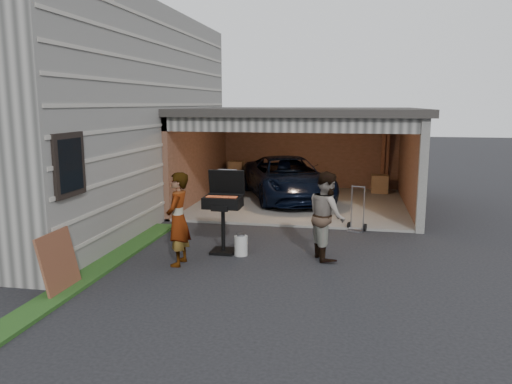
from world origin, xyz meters
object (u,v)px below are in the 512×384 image
minivan (287,180)px  woman (178,219)px  bbq_grill (223,205)px  propane_tank (241,246)px  man (327,215)px  hand_truck (356,222)px  plywood_panel (59,262)px

minivan → woman: woman is taller
bbq_grill → propane_tank: size_ratio=4.19×
woman → propane_tank: 1.48m
man → bbq_grill: bearing=68.0°
minivan → bbq_grill: (-0.55, -5.75, 0.33)m
man → propane_tank: bearing=73.1°
bbq_grill → hand_truck: (2.70, 2.32, -0.79)m
woman → bbq_grill: woman is taller
minivan → woman: bearing=-121.6°
hand_truck → minivan: bearing=139.5°
man → bbq_grill: (-2.09, 0.01, 0.13)m
minivan → plywood_panel: (-2.61, -8.40, -0.17)m
woman → propane_tank: size_ratio=4.43×
minivan → hand_truck: size_ratio=4.34×
man → propane_tank: 1.83m
minivan → propane_tank: bearing=-113.0°
hand_truck → woman: bearing=-118.0°
bbq_grill → propane_tank: 0.90m
bbq_grill → plywood_panel: bearing=-127.9°
minivan → bbq_grill: size_ratio=2.83×
minivan → hand_truck: minivan is taller
man → hand_truck: bearing=-36.3°
man → bbq_grill: 2.10m
woman → hand_truck: size_ratio=1.62×
man → hand_truck: size_ratio=1.58×
plywood_panel → hand_truck: hand_truck is taller
woman → bbq_grill: size_ratio=1.06×
man → plywood_panel: 4.94m
plywood_panel → woman: bearing=49.9°
man → plywood_panel: (-4.16, -2.64, -0.37)m
man → hand_truck: man is taller
minivan → bbq_grill: bbq_grill is taller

